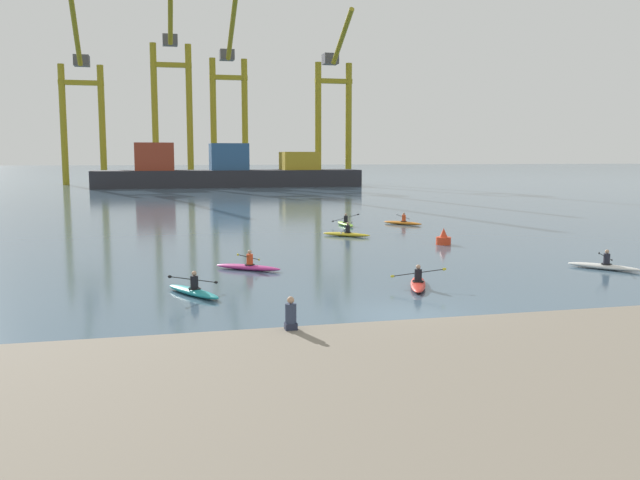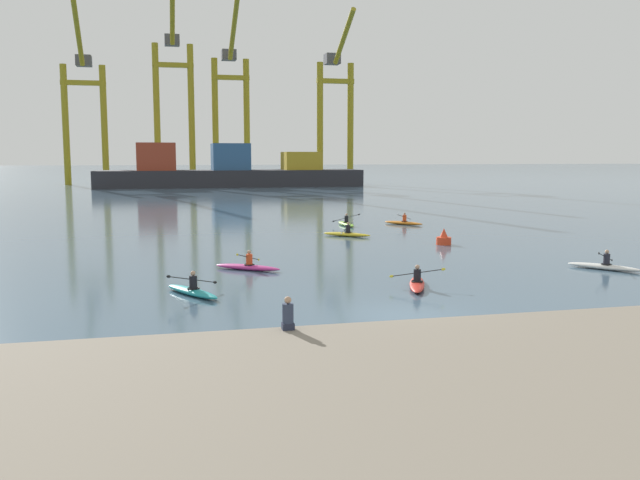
{
  "view_description": "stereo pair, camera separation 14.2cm",
  "coord_description": "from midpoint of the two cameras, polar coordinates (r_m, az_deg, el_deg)",
  "views": [
    {
      "loc": [
        -7.93,
        -20.58,
        5.31
      ],
      "look_at": [
        0.98,
        16.0,
        0.6
      ],
      "focal_mm": 37.66,
      "sensor_mm": 36.0,
      "label": 1
    },
    {
      "loc": [
        -7.8,
        -20.62,
        5.31
      ],
      "look_at": [
        0.98,
        16.0,
        0.6
      ],
      "focal_mm": 37.66,
      "sensor_mm": 36.0,
      "label": 2
    }
  ],
  "objects": [
    {
      "name": "container_barge",
      "position": [
        118.5,
        -7.77,
        5.71
      ],
      "size": [
        45.75,
        8.67,
        7.57
      ],
      "color": "#28282D",
      "rests_on": "ground"
    },
    {
      "name": "kayak_red",
      "position": [
        27.65,
        8.39,
        -3.65
      ],
      "size": [
        2.12,
        3.38,
        0.95
      ],
      "color": "red",
      "rests_on": "ground"
    },
    {
      "name": "gantry_crane_east",
      "position": [
        130.93,
        1.38,
        11.69
      ],
      "size": [
        7.26,
        16.29,
        30.8
      ],
      "color": "olive",
      "rests_on": "ground"
    },
    {
      "name": "kayak_white",
      "position": [
        34.37,
        23.11,
        -2.04
      ],
      "size": [
        2.51,
        3.09,
        0.97
      ],
      "color": "silver",
      "rests_on": "ground"
    },
    {
      "name": "gantry_crane_east_mid",
      "position": [
        134.27,
        -7.53,
        11.97
      ],
      "size": [
        7.35,
        19.29,
        33.95
      ],
      "color": "olive",
      "rests_on": "ground"
    },
    {
      "name": "kayak_orange",
      "position": [
        52.83,
        7.18,
        1.49
      ],
      "size": [
        2.6,
        3.02,
        0.95
      ],
      "color": "orange",
      "rests_on": "ground"
    },
    {
      "name": "kayak_lime",
      "position": [
        51.64,
        2.31,
        1.41
      ],
      "size": [
        2.25,
        3.42,
        0.95
      ],
      "color": "#7ABC2D",
      "rests_on": "ground"
    },
    {
      "name": "seated_onlooker",
      "position": [
        17.89,
        -2.52,
        -6.38
      ],
      "size": [
        0.32,
        0.3,
        0.9
      ],
      "color": "#23283D",
      "rests_on": "stone_quay"
    },
    {
      "name": "kayak_yellow",
      "position": [
        44.76,
        2.39,
        0.53
      ],
      "size": [
        3.02,
        2.61,
        0.99
      ],
      "color": "yellow",
      "rests_on": "ground"
    },
    {
      "name": "gantry_crane_west_mid",
      "position": [
        132.92,
        -12.3,
        12.56
      ],
      "size": [
        7.68,
        18.94,
        38.44
      ],
      "color": "olive",
      "rests_on": "ground"
    },
    {
      "name": "gantry_crane_west",
      "position": [
        134.19,
        -19.4,
        11.14
      ],
      "size": [
        8.06,
        16.08,
        32.95
      ],
      "color": "olive",
      "rests_on": "ground"
    },
    {
      "name": "channel_buoy",
      "position": [
        41.24,
        10.57,
        0.11
      ],
      "size": [
        0.9,
        0.9,
        1.0
      ],
      "color": "red",
      "rests_on": "ground"
    },
    {
      "name": "kayak_magenta",
      "position": [
        31.68,
        -6.04,
        -2.24
      ],
      "size": [
        3.09,
        2.5,
        0.95
      ],
      "color": "#C13384",
      "rests_on": "ground"
    },
    {
      "name": "kayak_teal",
      "position": [
        26.33,
        -10.66,
        -4.24
      ],
      "size": [
        2.17,
        3.27,
        0.95
      ],
      "color": "teal",
      "rests_on": "ground"
    },
    {
      "name": "ground_plane",
      "position": [
        22.68,
        7.25,
        -6.47
      ],
      "size": [
        800.0,
        800.0,
        0.0
      ],
      "primitive_type": "plane",
      "color": "#425B70"
    }
  ]
}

